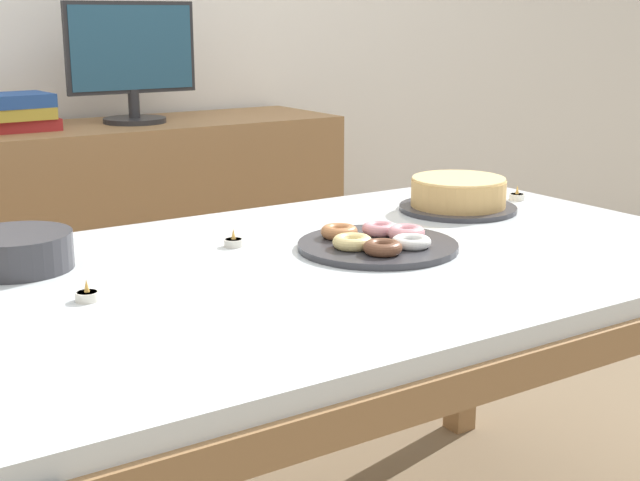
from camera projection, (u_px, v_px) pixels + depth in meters
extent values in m
cube|color=silver|center=(344.00, 265.00, 1.78)|extent=(1.59, 1.00, 0.04)
cube|color=olive|center=(516.00, 362.00, 1.41)|extent=(1.63, 0.08, 0.06)
cube|color=olive|center=(233.00, 240.00, 2.17)|extent=(1.63, 0.08, 0.06)
cube|color=olive|center=(600.00, 237.00, 2.20)|extent=(0.08, 1.03, 0.06)
cube|color=olive|center=(463.00, 319.00, 2.64)|extent=(0.07, 0.07, 0.70)
cube|color=olive|center=(114.00, 261.00, 2.91)|extent=(1.53, 0.44, 0.89)
cylinder|color=#262628|center=(135.00, 120.00, 2.86)|extent=(0.20, 0.20, 0.02)
cylinder|color=#262628|center=(134.00, 104.00, 2.84)|extent=(0.04, 0.04, 0.09)
cube|color=#262628|center=(131.00, 48.00, 2.80)|extent=(0.42, 0.02, 0.28)
cube|color=navy|center=(133.00, 48.00, 2.79)|extent=(0.40, 0.00, 0.26)
cube|color=maroon|center=(16.00, 125.00, 2.65)|extent=(0.24, 0.15, 0.04)
cube|color=#B29933|center=(15.00, 113.00, 2.64)|extent=(0.21, 0.18, 0.04)
cube|color=#23478C|center=(14.00, 100.00, 2.63)|extent=(0.21, 0.19, 0.04)
cylinder|color=#333338|center=(458.00, 208.00, 2.19)|extent=(0.29, 0.29, 0.01)
cylinder|color=tan|center=(458.00, 193.00, 2.18)|extent=(0.23, 0.23, 0.06)
cylinder|color=#F4CA7D|center=(459.00, 179.00, 2.17)|extent=(0.23, 0.23, 0.01)
cylinder|color=#333338|center=(378.00, 246.00, 1.83)|extent=(0.33, 0.33, 0.01)
torus|color=pink|center=(405.00, 232.00, 1.85)|extent=(0.08, 0.08, 0.03)
torus|color=pink|center=(379.00, 229.00, 1.89)|extent=(0.07, 0.07, 0.02)
torus|color=#B27042|center=(339.00, 232.00, 1.86)|extent=(0.08, 0.08, 0.03)
torus|color=#EAD184|center=(352.00, 242.00, 1.78)|extent=(0.08, 0.08, 0.03)
torus|color=brown|center=(383.00, 248.00, 1.74)|extent=(0.08, 0.08, 0.03)
torus|color=white|center=(411.00, 242.00, 1.79)|extent=(0.08, 0.08, 0.02)
cylinder|color=#333338|center=(18.00, 266.00, 1.68)|extent=(0.21, 0.21, 0.01)
cylinder|color=#333338|center=(17.00, 261.00, 1.68)|extent=(0.21, 0.21, 0.01)
cylinder|color=#333338|center=(17.00, 256.00, 1.68)|extent=(0.21, 0.21, 0.01)
cylinder|color=#333338|center=(17.00, 251.00, 1.68)|extent=(0.21, 0.21, 0.01)
cylinder|color=#333338|center=(16.00, 246.00, 1.67)|extent=(0.21, 0.21, 0.01)
cylinder|color=#333338|center=(16.00, 241.00, 1.67)|extent=(0.21, 0.21, 0.01)
cylinder|color=#333338|center=(15.00, 236.00, 1.67)|extent=(0.21, 0.21, 0.01)
cylinder|color=silver|center=(517.00, 197.00, 2.31)|extent=(0.04, 0.04, 0.02)
cylinder|color=white|center=(517.00, 195.00, 2.31)|extent=(0.03, 0.03, 0.00)
cone|color=#F9B74C|center=(517.00, 190.00, 2.31)|extent=(0.01, 0.01, 0.02)
cylinder|color=silver|center=(87.00, 296.00, 1.50)|extent=(0.04, 0.04, 0.02)
cylinder|color=white|center=(87.00, 293.00, 1.49)|extent=(0.03, 0.03, 0.00)
cone|color=#F9B74C|center=(86.00, 286.00, 1.49)|extent=(0.01, 0.01, 0.02)
cylinder|color=silver|center=(234.00, 243.00, 1.85)|extent=(0.04, 0.04, 0.02)
cylinder|color=white|center=(233.00, 240.00, 1.85)|extent=(0.03, 0.03, 0.00)
cone|color=#F9B74C|center=(233.00, 234.00, 1.84)|extent=(0.01, 0.01, 0.02)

